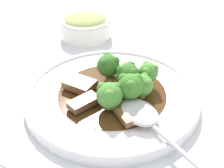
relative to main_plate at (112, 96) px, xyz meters
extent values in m
plane|color=silver|center=(0.00, 0.00, -0.01)|extent=(4.00, 4.00, 0.00)
cylinder|color=white|center=(0.00, 0.00, 0.00)|extent=(0.29, 0.29, 0.01)
torus|color=white|center=(0.00, 0.00, 0.00)|extent=(0.29, 0.29, 0.01)
cylinder|color=#4C2D14|center=(0.00, 0.00, 0.00)|extent=(0.18, 0.18, 0.00)
cube|color=brown|center=(-0.04, -0.04, 0.01)|extent=(0.04, 0.07, 0.01)
cube|color=brown|center=(-0.02, 0.06, 0.01)|extent=(0.05, 0.06, 0.01)
cube|color=brown|center=(0.05, -0.02, 0.02)|extent=(0.06, 0.06, 0.01)
cube|color=brown|center=(0.05, 0.03, 0.01)|extent=(0.05, 0.05, 0.01)
cube|color=brown|center=(0.00, 0.00, 0.01)|extent=(0.06, 0.07, 0.01)
cylinder|color=#7FA84C|center=(-0.03, -0.01, 0.01)|extent=(0.01, 0.01, 0.01)
sphere|color=#387028|center=(-0.03, -0.01, 0.03)|extent=(0.04, 0.04, 0.04)
sphere|color=#387028|center=(-0.02, -0.01, 0.04)|extent=(0.01, 0.01, 0.01)
sphere|color=#387028|center=(-0.03, 0.00, 0.04)|extent=(0.01, 0.01, 0.01)
sphere|color=#387028|center=(-0.03, -0.02, 0.04)|extent=(0.01, 0.01, 0.01)
cylinder|color=#7FA84C|center=(-0.06, -0.01, 0.02)|extent=(0.01, 0.01, 0.01)
sphere|color=#4C8E38|center=(-0.06, -0.01, 0.03)|extent=(0.03, 0.03, 0.03)
sphere|color=#4C8E38|center=(-0.06, 0.00, 0.04)|extent=(0.01, 0.01, 0.01)
sphere|color=#4C8E38|center=(-0.07, -0.01, 0.04)|extent=(0.01, 0.01, 0.01)
sphere|color=#4C8E38|center=(-0.06, -0.02, 0.04)|extent=(0.01, 0.01, 0.01)
cylinder|color=#7FA84C|center=(0.01, 0.04, 0.01)|extent=(0.01, 0.01, 0.01)
sphere|color=#4C8E38|center=(0.01, 0.04, 0.03)|extent=(0.04, 0.04, 0.04)
sphere|color=#4C8E38|center=(0.01, 0.05, 0.04)|extent=(0.02, 0.02, 0.02)
sphere|color=#4C8E38|center=(0.00, 0.04, 0.04)|extent=(0.02, 0.02, 0.02)
sphere|color=#4C8E38|center=(0.02, 0.03, 0.04)|extent=(0.02, 0.02, 0.02)
cylinder|color=#8EB756|center=(-0.05, 0.02, 0.01)|extent=(0.01, 0.01, 0.01)
sphere|color=#4C8E38|center=(-0.05, 0.02, 0.03)|extent=(0.04, 0.04, 0.04)
sphere|color=#4C8E38|center=(-0.05, 0.03, 0.04)|extent=(0.01, 0.01, 0.01)
sphere|color=#4C8E38|center=(-0.05, 0.01, 0.04)|extent=(0.01, 0.01, 0.01)
sphere|color=#4C8E38|center=(-0.03, 0.02, 0.04)|extent=(0.01, 0.01, 0.01)
cylinder|color=#8EB756|center=(0.00, -0.04, 0.01)|extent=(0.01, 0.01, 0.01)
sphere|color=#387028|center=(0.00, -0.04, 0.03)|extent=(0.04, 0.04, 0.04)
sphere|color=#387028|center=(-0.01, -0.04, 0.05)|extent=(0.02, 0.02, 0.02)
sphere|color=#387028|center=(0.00, -0.05, 0.05)|extent=(0.02, 0.02, 0.02)
sphere|color=#387028|center=(0.01, -0.03, 0.05)|extent=(0.02, 0.02, 0.02)
cylinder|color=#8EB756|center=(-0.02, 0.03, 0.02)|extent=(0.01, 0.01, 0.01)
sphere|color=#427F2D|center=(-0.02, 0.03, 0.04)|extent=(0.04, 0.04, 0.04)
sphere|color=#427F2D|center=(-0.04, 0.03, 0.05)|extent=(0.02, 0.02, 0.02)
sphere|color=#427F2D|center=(-0.01, 0.02, 0.05)|extent=(0.02, 0.02, 0.02)
sphere|color=#427F2D|center=(-0.02, 0.04, 0.05)|extent=(0.02, 0.02, 0.02)
ellipsoid|color=silver|center=(-0.03, 0.07, 0.02)|extent=(0.08, 0.09, 0.01)
cylinder|color=white|center=(0.02, -0.25, -0.01)|extent=(0.06, 0.06, 0.01)
cylinder|color=white|center=(0.02, -0.25, 0.01)|extent=(0.12, 0.12, 0.04)
torus|color=white|center=(0.02, -0.25, 0.03)|extent=(0.12, 0.12, 0.01)
ellipsoid|color=#A3B266|center=(0.02, -0.25, 0.03)|extent=(0.09, 0.09, 0.03)
camera|label=1|loc=(0.07, 0.41, 0.32)|focal=50.00mm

